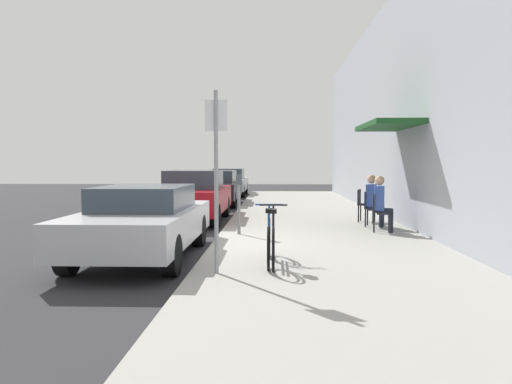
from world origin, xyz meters
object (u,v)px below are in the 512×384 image
at_px(parking_meter, 239,200).
at_px(seated_patron_1, 374,199).
at_px(cafe_chair_2, 364,203).
at_px(cafe_chair_1, 371,206).
at_px(cafe_chair_0, 379,210).
at_px(seated_patron_0, 382,202).
at_px(parked_car_2, 216,187).
at_px(bicycle_1, 273,242).
at_px(parked_car_0, 143,220).
at_px(parked_car_1, 194,195).
at_px(street_sign, 216,167).
at_px(bicycle_0, 269,241).
at_px(parked_car_3, 229,182).

xyz_separation_m(parking_meter, seated_patron_1, (3.25, 1.43, -0.07)).
bearing_deg(cafe_chair_2, cafe_chair_1, -90.01).
bearing_deg(cafe_chair_0, seated_patron_0, -10.74).
height_order(parked_car_2, bicycle_1, parked_car_2).
bearing_deg(parked_car_0, parked_car_1, 90.00).
bearing_deg(cafe_chair_0, cafe_chair_2, 89.92).
xyz_separation_m(parked_car_1, cafe_chair_0, (4.74, -2.88, -0.14)).
xyz_separation_m(parking_meter, bicycle_1, (0.76, -3.31, -0.41)).
bearing_deg(parked_car_0, bicycle_1, -24.48).
xyz_separation_m(street_sign, seated_patron_1, (3.30, 5.36, -0.82)).
height_order(parked_car_0, parking_meter, parking_meter).
bearing_deg(cafe_chair_1, street_sign, -121.08).
xyz_separation_m(bicycle_1, cafe_chair_2, (2.43, 5.76, 0.14)).
xyz_separation_m(bicycle_0, cafe_chair_1, (2.50, 4.68, 0.14)).
distance_m(seated_patron_0, cafe_chair_2, 1.98).
height_order(street_sign, cafe_chair_1, street_sign).
height_order(parked_car_2, seated_patron_1, seated_patron_1).
bearing_deg(seated_patron_0, cafe_chair_2, 91.64).
distance_m(parked_car_3, cafe_chair_0, 14.98).
distance_m(parked_car_2, parking_meter, 9.09).
bearing_deg(cafe_chair_1, cafe_chair_0, -90.15).
height_order(bicycle_1, seated_patron_0, seated_patron_0).
bearing_deg(cafe_chair_1, bicycle_1, -117.03).
relative_size(parked_car_3, bicycle_1, 2.57).
bearing_deg(bicycle_1, cafe_chair_2, 67.15).
relative_size(bicycle_0, seated_patron_1, 1.33).
bearing_deg(bicycle_1, parked_car_1, 109.08).
relative_size(parking_meter, cafe_chair_0, 1.52).
bearing_deg(cafe_chair_0, parked_car_3, 108.44).
bearing_deg(parking_meter, seated_patron_1, 23.82).
relative_size(parked_car_3, seated_patron_0, 3.41).
bearing_deg(street_sign, parking_meter, 89.27).
relative_size(parked_car_1, cafe_chair_2, 5.06).
distance_m(parked_car_3, cafe_chair_1, 14.08).
relative_size(cafe_chair_0, cafe_chair_2, 1.00).
bearing_deg(parked_car_3, street_sign, -85.40).
xyz_separation_m(seated_patron_0, seated_patron_1, (0.00, 0.94, 0.00)).
xyz_separation_m(parked_car_3, seated_patron_0, (4.80, -14.22, 0.09)).
relative_size(bicycle_1, cafe_chair_1, 1.97).
xyz_separation_m(parking_meter, seated_patron_0, (3.25, 0.49, -0.07)).
relative_size(parked_car_2, bicycle_1, 2.57).
height_order(parked_car_1, street_sign, street_sign).
relative_size(parked_car_2, cafe_chair_0, 5.06).
bearing_deg(parked_car_0, bicycle_0, -23.38).
height_order(bicycle_1, cafe_chair_0, bicycle_1).
bearing_deg(parked_car_2, bicycle_0, -79.56).
bearing_deg(parked_car_3, bicycle_0, -82.87).
bearing_deg(parked_car_3, bicycle_1, -82.69).
height_order(parked_car_2, parking_meter, parking_meter).
relative_size(parked_car_0, seated_patron_0, 3.41).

